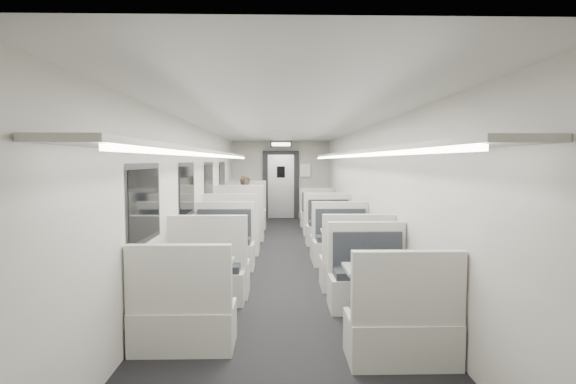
{
  "coord_description": "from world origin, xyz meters",
  "views": [
    {
      "loc": [
        -0.1,
        -7.9,
        1.8
      ],
      "look_at": [
        0.13,
        1.89,
        1.11
      ],
      "focal_mm": 28.0,
      "sensor_mm": 36.0,
      "label": 1
    }
  ],
  "objects_px": {
    "booth_left_c": "(218,256)",
    "vestibule_door": "(281,185)",
    "exit_sign": "(281,144)",
    "passenger": "(246,206)",
    "booth_right_c": "(348,252)",
    "booth_right_d": "(382,299)",
    "booth_right_a": "(320,217)",
    "booth_left_b": "(235,227)",
    "booth_right_b": "(333,233)",
    "booth_left_d": "(197,291)",
    "booth_left_a": "(241,217)"
  },
  "relations": [
    {
      "from": "booth_left_b",
      "to": "vestibule_door",
      "type": "relative_size",
      "value": 1.05
    },
    {
      "from": "booth_left_c",
      "to": "passenger",
      "type": "distance_m",
      "value": 3.99
    },
    {
      "from": "booth_left_c",
      "to": "booth_right_c",
      "type": "distance_m",
      "value": 2.02
    },
    {
      "from": "booth_left_a",
      "to": "booth_right_d",
      "type": "bearing_deg",
      "value": -72.69
    },
    {
      "from": "passenger",
      "to": "vestibule_door",
      "type": "xyz_separation_m",
      "value": [
        0.85,
        3.2,
        0.32
      ]
    },
    {
      "from": "booth_right_a",
      "to": "passenger",
      "type": "bearing_deg",
      "value": -153.93
    },
    {
      "from": "booth_right_d",
      "to": "booth_left_c",
      "type": "bearing_deg",
      "value": 134.02
    },
    {
      "from": "booth_right_b",
      "to": "booth_right_a",
      "type": "bearing_deg",
      "value": 90.0
    },
    {
      "from": "booth_right_c",
      "to": "vestibule_door",
      "type": "xyz_separation_m",
      "value": [
        -1.0,
        6.89,
        0.68
      ]
    },
    {
      "from": "booth_left_c",
      "to": "vestibule_door",
      "type": "xyz_separation_m",
      "value": [
        1.0,
        7.16,
        0.67
      ]
    },
    {
      "from": "booth_right_a",
      "to": "exit_sign",
      "type": "xyz_separation_m",
      "value": [
        -1.0,
        1.8,
        1.93
      ]
    },
    {
      "from": "booth_left_a",
      "to": "booth_right_a",
      "type": "height_order",
      "value": "booth_left_a"
    },
    {
      "from": "booth_left_b",
      "to": "booth_left_d",
      "type": "relative_size",
      "value": 1.13
    },
    {
      "from": "booth_left_d",
      "to": "passenger",
      "type": "distance_m",
      "value": 5.72
    },
    {
      "from": "vestibule_door",
      "to": "booth_left_b",
      "type": "bearing_deg",
      "value": -102.8
    },
    {
      "from": "booth_left_c",
      "to": "booth_right_a",
      "type": "relative_size",
      "value": 1.06
    },
    {
      "from": "booth_right_b",
      "to": "vestibule_door",
      "type": "xyz_separation_m",
      "value": [
        -1.0,
        5.02,
        0.68
      ]
    },
    {
      "from": "booth_left_c",
      "to": "vestibule_door",
      "type": "relative_size",
      "value": 0.98
    },
    {
      "from": "vestibule_door",
      "to": "exit_sign",
      "type": "xyz_separation_m",
      "value": [
        0.0,
        -0.49,
        1.24
      ]
    },
    {
      "from": "booth_left_a",
      "to": "booth_right_c",
      "type": "relative_size",
      "value": 1.17
    },
    {
      "from": "booth_left_c",
      "to": "booth_right_c",
      "type": "height_order",
      "value": "booth_left_c"
    },
    {
      "from": "booth_left_b",
      "to": "booth_left_d",
      "type": "bearing_deg",
      "value": -90.0
    },
    {
      "from": "booth_left_d",
      "to": "booth_right_d",
      "type": "height_order",
      "value": "same"
    },
    {
      "from": "booth_left_b",
      "to": "booth_left_c",
      "type": "height_order",
      "value": "booth_left_b"
    },
    {
      "from": "booth_left_a",
      "to": "booth_left_d",
      "type": "xyz_separation_m",
      "value": [
        0.0,
        -6.08,
        -0.07
      ]
    },
    {
      "from": "exit_sign",
      "to": "booth_left_d",
      "type": "bearing_deg",
      "value": -96.78
    },
    {
      "from": "booth_left_a",
      "to": "booth_left_b",
      "type": "xyz_separation_m",
      "value": [
        0.0,
        -1.59,
        -0.03
      ]
    },
    {
      "from": "booth_left_d",
      "to": "booth_right_d",
      "type": "xyz_separation_m",
      "value": [
        2.0,
        -0.33,
        0.0
      ]
    },
    {
      "from": "booth_left_a",
      "to": "booth_right_d",
      "type": "xyz_separation_m",
      "value": [
        2.0,
        -6.42,
        -0.07
      ]
    },
    {
      "from": "booth_right_a",
      "to": "booth_left_b",
      "type": "bearing_deg",
      "value": -133.43
    },
    {
      "from": "booth_left_b",
      "to": "booth_right_c",
      "type": "distance_m",
      "value": 3.19
    },
    {
      "from": "passenger",
      "to": "vestibule_door",
      "type": "relative_size",
      "value": 0.69
    },
    {
      "from": "booth_left_d",
      "to": "booth_right_b",
      "type": "xyz_separation_m",
      "value": [
        2.0,
        3.88,
        0.01
      ]
    },
    {
      "from": "booth_left_b",
      "to": "exit_sign",
      "type": "height_order",
      "value": "exit_sign"
    },
    {
      "from": "booth_right_c",
      "to": "exit_sign",
      "type": "height_order",
      "value": "exit_sign"
    },
    {
      "from": "booth_left_b",
      "to": "booth_right_b",
      "type": "height_order",
      "value": "booth_left_b"
    },
    {
      "from": "booth_right_a",
      "to": "exit_sign",
      "type": "height_order",
      "value": "exit_sign"
    },
    {
      "from": "booth_right_d",
      "to": "exit_sign",
      "type": "bearing_deg",
      "value": 96.52
    },
    {
      "from": "booth_left_b",
      "to": "booth_right_d",
      "type": "bearing_deg",
      "value": -67.51
    },
    {
      "from": "booth_right_a",
      "to": "passenger",
      "type": "xyz_separation_m",
      "value": [
        -1.85,
        -0.91,
        0.38
      ]
    },
    {
      "from": "booth_right_a",
      "to": "vestibule_door",
      "type": "distance_m",
      "value": 2.59
    },
    {
      "from": "booth_left_c",
      "to": "booth_left_d",
      "type": "height_order",
      "value": "booth_left_c"
    },
    {
      "from": "booth_left_a",
      "to": "booth_right_b",
      "type": "relative_size",
      "value": 1.17
    },
    {
      "from": "exit_sign",
      "to": "booth_right_b",
      "type": "bearing_deg",
      "value": -77.55
    },
    {
      "from": "booth_left_d",
      "to": "vestibule_door",
      "type": "distance_m",
      "value": 8.98
    },
    {
      "from": "booth_right_b",
      "to": "booth_right_d",
      "type": "height_order",
      "value": "booth_right_b"
    },
    {
      "from": "booth_left_c",
      "to": "vestibule_door",
      "type": "distance_m",
      "value": 7.26
    },
    {
      "from": "vestibule_door",
      "to": "exit_sign",
      "type": "height_order",
      "value": "exit_sign"
    },
    {
      "from": "booth_right_d",
      "to": "booth_right_c",
      "type": "bearing_deg",
      "value": 90.0
    },
    {
      "from": "booth_right_a",
      "to": "vestibule_door",
      "type": "height_order",
      "value": "vestibule_door"
    }
  ]
}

